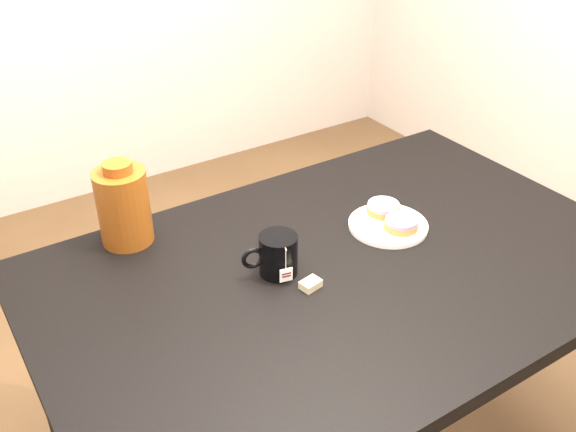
{
  "coord_description": "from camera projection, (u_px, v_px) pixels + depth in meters",
  "views": [
    {
      "loc": [
        -0.76,
        -0.94,
        1.63
      ],
      "look_at": [
        -0.05,
        0.17,
        0.81
      ],
      "focal_mm": 40.0,
      "sensor_mm": 36.0,
      "label": 1
    }
  ],
  "objects": [
    {
      "name": "bagel_front",
      "position": [
        401.0,
        224.0,
        1.59
      ],
      "size": [
        0.11,
        0.11,
        0.03
      ],
      "color": "brown",
      "rests_on": "plate"
    },
    {
      "name": "table",
      "position": [
        342.0,
        292.0,
        1.53
      ],
      "size": [
        1.4,
        0.9,
        0.75
      ],
      "color": "black",
      "rests_on": "ground_plane"
    },
    {
      "name": "bagel_back",
      "position": [
        383.0,
        208.0,
        1.65
      ],
      "size": [
        0.12,
        0.12,
        0.03
      ],
      "color": "brown",
      "rests_on": "plate"
    },
    {
      "name": "mug",
      "position": [
        277.0,
        255.0,
        1.44
      ],
      "size": [
        0.14,
        0.1,
        0.1
      ],
      "rotation": [
        0.0,
        0.0,
        -0.21
      ],
      "color": "black",
      "rests_on": "table"
    },
    {
      "name": "plate",
      "position": [
        388.0,
        224.0,
        1.62
      ],
      "size": [
        0.2,
        0.2,
        0.01
      ],
      "color": "white",
      "rests_on": "table"
    },
    {
      "name": "teabag_pouch",
      "position": [
        311.0,
        284.0,
        1.41
      ],
      "size": [
        0.05,
        0.04,
        0.02
      ],
      "primitive_type": "cube",
      "rotation": [
        0.0,
        0.0,
        0.18
      ],
      "color": "#C6B793",
      "rests_on": "table"
    },
    {
      "name": "bagel_package",
      "position": [
        123.0,
        206.0,
        1.52
      ],
      "size": [
        0.15,
        0.15,
        0.21
      ],
      "rotation": [
        0.0,
        0.0,
        -0.28
      ],
      "color": "#5A280B",
      "rests_on": "table"
    }
  ]
}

